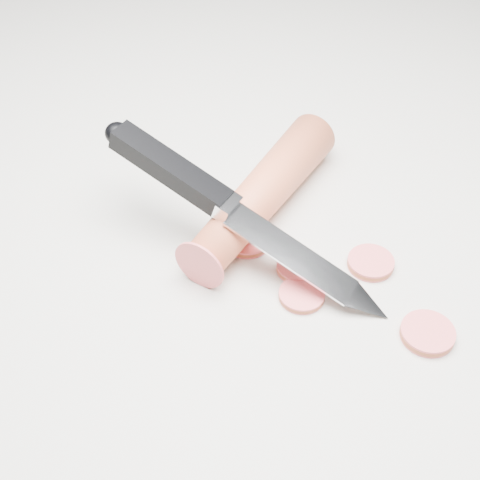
{
  "coord_description": "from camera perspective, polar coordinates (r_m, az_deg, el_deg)",
  "views": [
    {
      "loc": [
        -0.06,
        -0.37,
        0.37
      ],
      "look_at": [
        -0.05,
        -0.01,
        0.02
      ],
      "focal_mm": 50.0,
      "sensor_mm": 36.0,
      "label": 1
    }
  ],
  "objects": [
    {
      "name": "carrot_slice_1",
      "position": [
        0.49,
        5.29,
        -4.69
      ],
      "size": [
        0.03,
        0.03,
        0.01
      ],
      "primitive_type": "cylinder",
      "color": "#EE5458",
      "rests_on": "ground"
    },
    {
      "name": "carrot_slice_4",
      "position": [
        0.52,
        11.1,
        -1.92
      ],
      "size": [
        0.04,
        0.04,
        0.01
      ],
      "primitive_type": "cylinder",
      "color": "#EE5458",
      "rests_on": "ground"
    },
    {
      "name": "carrot",
      "position": [
        0.54,
        1.93,
        4.01
      ],
      "size": [
        0.13,
        0.18,
        0.04
      ],
      "primitive_type": "cylinder",
      "rotation": [
        1.57,
        0.0,
        -0.58
      ],
      "color": "#D85732",
      "rests_on": "ground"
    },
    {
      "name": "carrot_slice_2",
      "position": [
        0.53,
        0.61,
        0.07
      ],
      "size": [
        0.04,
        0.04,
        0.01
      ],
      "primitive_type": "cylinder",
      "color": "#EE5458",
      "rests_on": "ground"
    },
    {
      "name": "carrot_slice_3",
      "position": [
        0.51,
        4.93,
        -2.32
      ],
      "size": [
        0.03,
        0.03,
        0.01
      ],
      "primitive_type": "cylinder",
      "color": "#EE5458",
      "rests_on": "ground"
    },
    {
      "name": "ground",
      "position": [
        0.53,
        5.36,
        -0.51
      ],
      "size": [
        2.4,
        2.4,
        0.0
      ],
      "primitive_type": "plane",
      "color": "beige",
      "rests_on": "ground"
    },
    {
      "name": "carrot_slice_0",
      "position": [
        0.48,
        15.71,
        -7.67
      ],
      "size": [
        0.04,
        0.04,
        0.01
      ],
      "primitive_type": "cylinder",
      "color": "#EE5458",
      "rests_on": "ground"
    },
    {
      "name": "kitchen_knife",
      "position": [
        0.49,
        0.3,
        2.2
      ],
      "size": [
        0.22,
        0.16,
        0.08
      ],
      "primitive_type": null,
      "color": "silver",
      "rests_on": "ground"
    }
  ]
}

